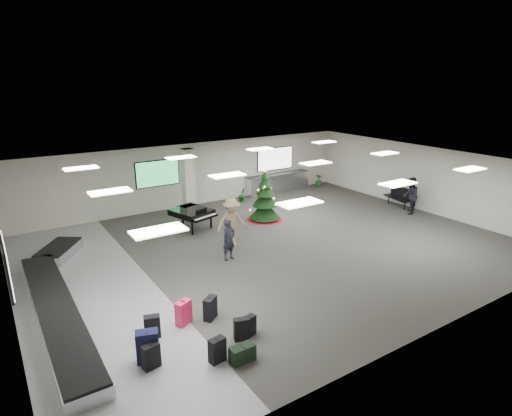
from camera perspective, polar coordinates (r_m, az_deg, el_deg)
ground at (r=16.84m, az=2.34°, el=-5.25°), size 18.00×18.00×0.00m
room_envelope at (r=16.42m, az=-0.00°, el=2.76°), size 18.02×14.02×3.21m
baggage_carousel at (r=14.09m, az=-24.98°, el=-10.73°), size 2.28×9.71×0.43m
service_counter at (r=24.59m, az=2.93°, el=3.36°), size 4.05×0.65×1.08m
suitcase_0 at (r=10.56m, az=-5.19°, el=-18.35°), size 0.42×0.28×0.63m
suitcase_1 at (r=11.25m, az=-1.95°, el=-15.84°), size 0.43×0.31×0.62m
pink_suitcase at (r=11.99m, az=-9.64°, el=-13.60°), size 0.50×0.41×0.70m
suitcase_3 at (r=12.13m, az=-6.13°, el=-13.14°), size 0.49×0.44×0.67m
navy_suitcase at (r=10.77m, az=-14.25°, el=-17.46°), size 0.59×0.45×0.82m
suitcase_5 at (r=10.61m, az=-13.83°, el=-18.65°), size 0.44×0.29×0.62m
green_duffel at (r=10.60m, az=-1.84°, el=-18.83°), size 0.61×0.31×0.42m
suitcase_7 at (r=11.41m, az=-0.98°, el=-15.45°), size 0.41×0.28×0.57m
suitcase_8 at (r=11.65m, az=-13.66°, el=-15.10°), size 0.46×0.34×0.62m
christmas_tree at (r=19.77m, az=1.17°, el=0.78°), size 1.72×1.72×2.45m
grand_piano at (r=18.81m, az=-8.46°, el=-0.63°), size 1.80×2.09×1.02m
bench at (r=23.11m, az=18.49°, el=1.62°), size 0.85×1.66×1.00m
traveler_a at (r=15.51m, az=-3.65°, el=-4.25°), size 0.63×0.48×1.53m
traveler_b at (r=16.71m, az=-3.28°, el=-1.90°), size 1.33×0.86×1.93m
traveler_bench at (r=21.93m, az=19.90°, el=1.56°), size 1.10×1.06×1.79m
potted_plant_left at (r=22.75m, az=-1.89°, el=1.78°), size 0.52×0.49×0.75m
potted_plant_right at (r=26.22m, az=8.36°, el=3.67°), size 0.54×0.54×0.73m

